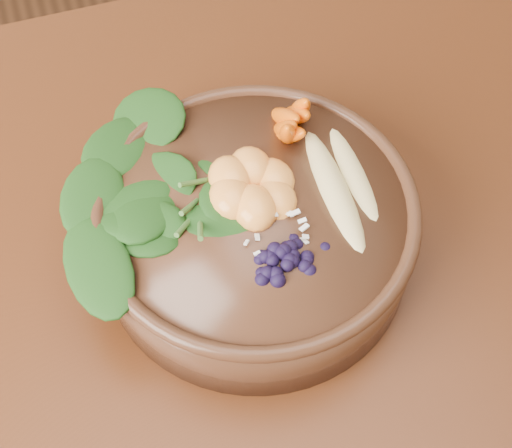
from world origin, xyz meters
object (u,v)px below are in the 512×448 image
object	(u,v)px
dining_table	(422,304)
mandarin_cluster	(252,179)
stoneware_bowl	(256,230)
banana_halves	(345,171)
kale_heap	(188,151)
carrot_cluster	(287,99)
blueberry_pile	(281,249)

from	to	relation	value
dining_table	mandarin_cluster	distance (m)	0.25
stoneware_bowl	banana_halves	xyz separation A→B (m)	(0.08, 0.00, 0.05)
kale_heap	carrot_cluster	size ratio (longest dim) A/B	2.38
kale_heap	banana_halves	size ratio (longest dim) A/B	1.17
kale_heap	blueberry_pile	xyz separation A→B (m)	(0.04, -0.12, -0.00)
carrot_cluster	mandarin_cluster	distance (m)	0.08
dining_table	banana_halves	size ratio (longest dim) A/B	10.29
stoneware_bowl	mandarin_cluster	world-z (taller)	mandarin_cluster
dining_table	banana_halves	distance (m)	0.21
dining_table	blueberry_pile	xyz separation A→B (m)	(-0.16, 0.00, 0.19)
dining_table	banana_halves	bearing A→B (deg)	142.70
stoneware_bowl	blueberry_pile	xyz separation A→B (m)	(0.00, -0.06, 0.06)
kale_heap	banana_halves	bearing A→B (deg)	-25.39
dining_table	mandarin_cluster	world-z (taller)	mandarin_cluster
mandarin_cluster	dining_table	bearing A→B (deg)	-26.07
mandarin_cluster	kale_heap	bearing A→B (deg)	136.37
dining_table	stoneware_bowl	size ratio (longest dim) A/B	5.75
carrot_cluster	kale_heap	bearing A→B (deg)	-169.49
banana_halves	carrot_cluster	bearing A→B (deg)	113.06
mandarin_cluster	blueberry_pile	xyz separation A→B (m)	(-0.00, -0.07, 0.00)
carrot_cluster	mandarin_cluster	world-z (taller)	carrot_cluster
carrot_cluster	mandarin_cluster	size ratio (longest dim) A/B	0.87
banana_halves	blueberry_pile	xyz separation A→B (m)	(-0.08, -0.06, 0.01)
stoneware_bowl	mandarin_cluster	xyz separation A→B (m)	(0.00, 0.02, 0.05)
banana_halves	mandarin_cluster	distance (m)	0.08
dining_table	stoneware_bowl	bearing A→B (deg)	159.44
carrot_cluster	banana_halves	xyz separation A→B (m)	(0.03, -0.07, -0.02)
kale_heap	mandarin_cluster	size ratio (longest dim) A/B	2.07
banana_halves	mandarin_cluster	world-z (taller)	mandarin_cluster
stoneware_bowl	kale_heap	bearing A→B (deg)	125.03
stoneware_bowl	blueberry_pile	distance (m)	0.08
banana_halves	blueberry_pile	bearing A→B (deg)	-141.51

